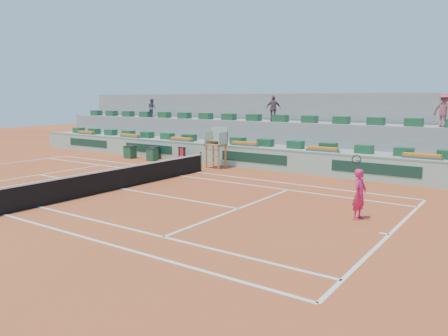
{
  "coord_description": "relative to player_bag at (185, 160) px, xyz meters",
  "views": [
    {
      "loc": [
        15.05,
        -13.36,
        4.11
      ],
      "look_at": [
        4.0,
        2.5,
        1.0
      ],
      "focal_mm": 35.0,
      "sensor_mm": 36.0,
      "label": 1
    }
  ],
  "objects": [
    {
      "name": "seat_row_lower",
      "position": [
        2.59,
        2.13,
        1.2
      ],
      "size": [
        32.9,
        0.6,
        0.44
      ],
      "color": "#1B512E",
      "rests_on": "seating_tier_lower"
    },
    {
      "name": "tennis_net",
      "position": [
        2.59,
        -7.67,
        0.3
      ],
      "size": [
        0.1,
        11.97,
        1.1
      ],
      "color": "black",
      "rests_on": "ground"
    },
    {
      "name": "spectator_right",
      "position": [
        13.98,
        4.16,
        3.27
      ],
      "size": [
        1.32,
        1.05,
        1.79
      ],
      "primitive_type": "imported",
      "rotation": [
        0.0,
        0.0,
        2.76
      ],
      "color": "#9C4E58",
      "rests_on": "seating_tier_upper"
    },
    {
      "name": "spectator_mid",
      "position": [
        4.1,
        3.96,
        3.21
      ],
      "size": [
        1.06,
        0.78,
        1.67
      ],
      "primitive_type": "imported",
      "rotation": [
        0.0,
        0.0,
        3.57
      ],
      "color": "#754E5A",
      "rests_on": "seating_tier_upper"
    },
    {
      "name": "flower_planters",
      "position": [
        1.09,
        1.33,
        1.11
      ],
      "size": [
        26.8,
        0.36,
        0.28
      ],
      "color": "#525252",
      "rests_on": "seating_tier_lower"
    },
    {
      "name": "stadium_back_wall",
      "position": [
        2.59,
        6.23,
        1.98
      ],
      "size": [
        36.0,
        0.4,
        4.4
      ],
      "primitive_type": "cube",
      "color": "#979794",
      "rests_on": "ground"
    },
    {
      "name": "seating_tier_upper",
      "position": [
        2.59,
        4.63,
        1.08
      ],
      "size": [
        36.0,
        2.4,
        2.6
      ],
      "primitive_type": "cube",
      "color": "#979794",
      "rests_on": "ground"
    },
    {
      "name": "seating_tier_lower",
      "position": [
        2.59,
        3.03,
        0.38
      ],
      "size": [
        36.0,
        4.0,
        1.2
      ],
      "primitive_type": "cube",
      "color": "#979794",
      "rests_on": "ground"
    },
    {
      "name": "tennis_player",
      "position": [
        13.13,
        -6.46,
        0.65
      ],
      "size": [
        0.49,
        0.9,
        2.28
      ],
      "color": "#DD1C5D",
      "rests_on": "ground"
    },
    {
      "name": "spectator_left",
      "position": [
        -6.91,
        4.25,
        3.11
      ],
      "size": [
        0.85,
        0.74,
        1.47
      ],
      "primitive_type": "imported",
      "rotation": [
        0.0,
        0.0,
        2.85
      ],
      "color": "#52515E",
      "rests_on": "seating_tier_upper"
    },
    {
      "name": "umpire_chair",
      "position": [
        2.59,
        -0.18,
        1.32
      ],
      "size": [
        1.1,
        0.9,
        2.4
      ],
      "color": "#9F6A3C",
      "rests_on": "ground"
    },
    {
      "name": "advertising_hoarding",
      "position": [
        2.61,
        0.83,
        0.41
      ],
      "size": [
        36.0,
        0.34,
        1.26
      ],
      "color": "#9CC4B1",
      "rests_on": "ground"
    },
    {
      "name": "towel_rack",
      "position": [
        -0.29,
        0.01,
        0.38
      ],
      "size": [
        0.64,
        0.11,
        1.03
      ],
      "color": "black",
      "rests_on": "ground"
    },
    {
      "name": "drink_cooler_a",
      "position": [
        -2.57,
        -0.33,
        0.2
      ],
      "size": [
        0.64,
        0.55,
        0.84
      ],
      "color": "#17472C",
      "rests_on": "ground"
    },
    {
      "name": "seat_row_upper",
      "position": [
        2.59,
        4.03,
        2.6
      ],
      "size": [
        32.9,
        0.6,
        0.44
      ],
      "color": "#1B512E",
      "rests_on": "seating_tier_upper"
    },
    {
      "name": "drink_cooler_b",
      "position": [
        -3.1,
        0.35,
        0.2
      ],
      "size": [
        0.66,
        0.57,
        0.84
      ],
      "color": "#17472C",
      "rests_on": "ground"
    },
    {
      "name": "ground",
      "position": [
        2.59,
        -7.67,
        -0.22
      ],
      "size": [
        90.0,
        90.0,
        0.0
      ],
      "primitive_type": "plane",
      "color": "#9E401E",
      "rests_on": "ground"
    },
    {
      "name": "court_lines",
      "position": [
        2.59,
        -7.67,
        -0.22
      ],
      "size": [
        23.89,
        11.09,
        0.01
      ],
      "color": "silver",
      "rests_on": "ground"
    },
    {
      "name": "player_bag",
      "position": [
        0.0,
        0.0,
        0.0
      ],
      "size": [
        1.01,
        0.45,
        0.45
      ],
      "primitive_type": "cube",
      "color": "#DD1C5D",
      "rests_on": "ground"
    },
    {
      "name": "drink_cooler_c",
      "position": [
        -4.74,
        -0.25,
        0.2
      ],
      "size": [
        0.73,
        0.63,
        0.84
      ],
      "color": "#17472C",
      "rests_on": "ground"
    }
  ]
}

